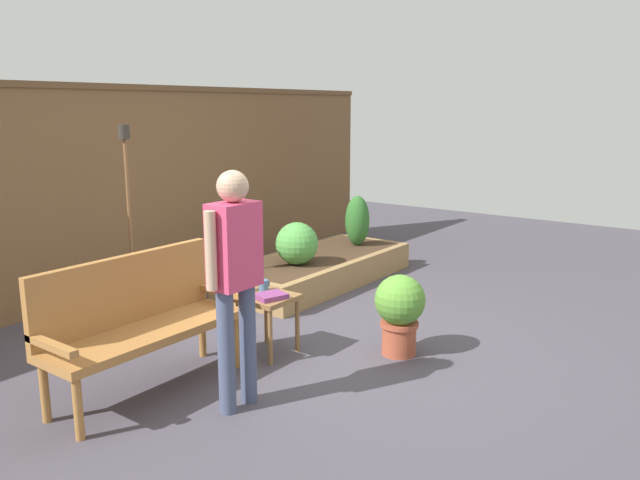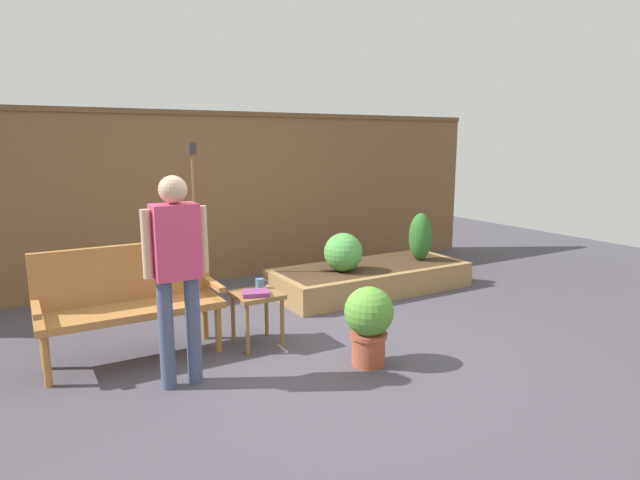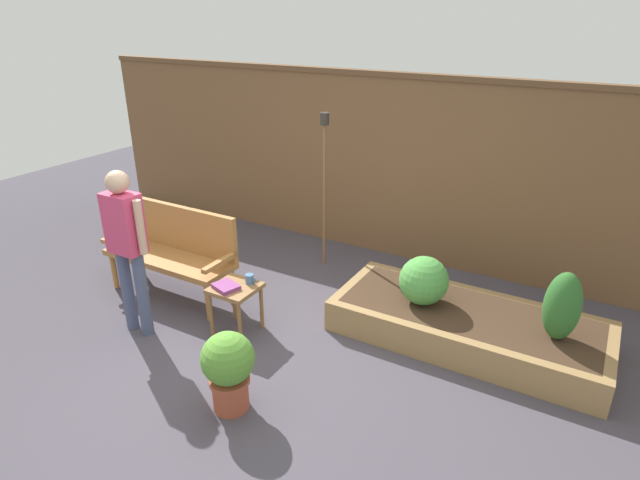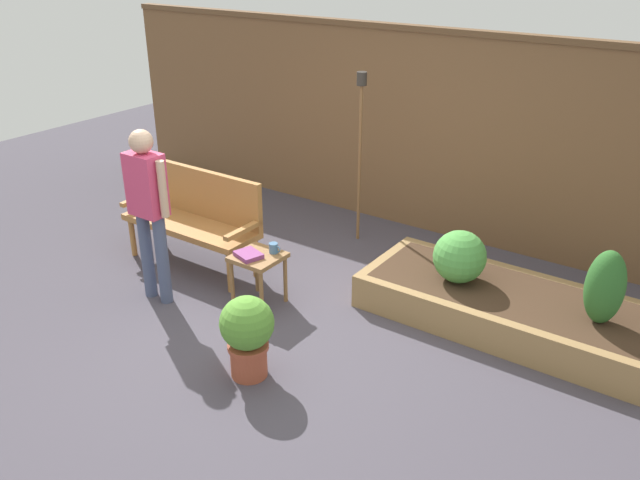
{
  "view_description": "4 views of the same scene",
  "coord_description": "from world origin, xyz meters",
  "px_view_note": "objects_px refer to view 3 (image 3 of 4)",
  "views": [
    {
      "loc": [
        -3.94,
        -2.91,
        1.94
      ],
      "look_at": [
        0.63,
        0.49,
        0.72
      ],
      "focal_mm": 35.28,
      "sensor_mm": 36.0,
      "label": 1
    },
    {
      "loc": [
        -2.17,
        -3.92,
        1.8
      ],
      "look_at": [
        0.33,
        0.35,
        0.87
      ],
      "focal_mm": 29.83,
      "sensor_mm": 36.0,
      "label": 2
    },
    {
      "loc": [
        2.4,
        -3.01,
        2.79
      ],
      "look_at": [
        0.27,
        0.67,
        0.92
      ],
      "focal_mm": 29.67,
      "sensor_mm": 36.0,
      "label": 3
    },
    {
      "loc": [
        2.96,
        -3.59,
        2.98
      ],
      "look_at": [
        0.07,
        0.53,
        0.63
      ],
      "focal_mm": 36.8,
      "sensor_mm": 36.0,
      "label": 4
    }
  ],
  "objects_px": {
    "cup_on_table": "(250,279)",
    "potted_boxwood": "(228,367)",
    "garden_bench": "(174,245)",
    "book_on_table": "(226,287)",
    "side_table": "(235,294)",
    "shrub_near_bench": "(424,281)",
    "tiki_torch": "(324,165)",
    "shrub_far_corner": "(562,306)",
    "person_by_bench": "(127,240)"
  },
  "relations": [
    {
      "from": "cup_on_table",
      "to": "potted_boxwood",
      "type": "distance_m",
      "value": 1.1
    },
    {
      "from": "garden_bench",
      "to": "shrub_far_corner",
      "type": "xyz_separation_m",
      "value": [
        3.65,
        0.59,
        0.06
      ]
    },
    {
      "from": "garden_bench",
      "to": "potted_boxwood",
      "type": "relative_size",
      "value": 2.22
    },
    {
      "from": "cup_on_table",
      "to": "book_on_table",
      "type": "relative_size",
      "value": 0.51
    },
    {
      "from": "side_table",
      "to": "person_by_bench",
      "type": "distance_m",
      "value": 1.07
    },
    {
      "from": "book_on_table",
      "to": "shrub_far_corner",
      "type": "relative_size",
      "value": 0.37
    },
    {
      "from": "tiki_torch",
      "to": "side_table",
      "type": "bearing_deg",
      "value": -89.38
    },
    {
      "from": "shrub_far_corner",
      "to": "person_by_bench",
      "type": "height_order",
      "value": "person_by_bench"
    },
    {
      "from": "shrub_far_corner",
      "to": "tiki_torch",
      "type": "xyz_separation_m",
      "value": [
        -2.65,
        0.79,
        0.61
      ]
    },
    {
      "from": "garden_bench",
      "to": "book_on_table",
      "type": "xyz_separation_m",
      "value": [
        0.97,
        -0.36,
        -0.05
      ]
    },
    {
      "from": "garden_bench",
      "to": "cup_on_table",
      "type": "bearing_deg",
      "value": -9.12
    },
    {
      "from": "person_by_bench",
      "to": "book_on_table",
      "type": "bearing_deg",
      "value": 26.11
    },
    {
      "from": "garden_bench",
      "to": "potted_boxwood",
      "type": "xyz_separation_m",
      "value": [
        1.62,
        -1.14,
        -0.17
      ]
    },
    {
      "from": "garden_bench",
      "to": "shrub_near_bench",
      "type": "relative_size",
      "value": 3.2
    },
    {
      "from": "shrub_far_corner",
      "to": "tiki_torch",
      "type": "relative_size",
      "value": 0.34
    },
    {
      "from": "potted_boxwood",
      "to": "shrub_near_bench",
      "type": "bearing_deg",
      "value": 63.37
    },
    {
      "from": "book_on_table",
      "to": "tiki_torch",
      "type": "distance_m",
      "value": 1.88
    },
    {
      "from": "side_table",
      "to": "person_by_bench",
      "type": "bearing_deg",
      "value": -151.08
    },
    {
      "from": "garden_bench",
      "to": "cup_on_table",
      "type": "xyz_separation_m",
      "value": [
        1.1,
        -0.18,
        -0.02
      ]
    },
    {
      "from": "tiki_torch",
      "to": "person_by_bench",
      "type": "bearing_deg",
      "value": -110.47
    },
    {
      "from": "garden_bench",
      "to": "tiki_torch",
      "type": "bearing_deg",
      "value": 54.05
    },
    {
      "from": "book_on_table",
      "to": "shrub_far_corner",
      "type": "bearing_deg",
      "value": 37.47
    },
    {
      "from": "side_table",
      "to": "person_by_bench",
      "type": "xyz_separation_m",
      "value": [
        -0.81,
        -0.45,
        0.54
      ]
    },
    {
      "from": "side_table",
      "to": "cup_on_table",
      "type": "xyz_separation_m",
      "value": [
        0.09,
        0.12,
        0.13
      ]
    },
    {
      "from": "book_on_table",
      "to": "potted_boxwood",
      "type": "relative_size",
      "value": 0.34
    },
    {
      "from": "book_on_table",
      "to": "tiki_torch",
      "type": "bearing_deg",
      "value": 107.0
    },
    {
      "from": "shrub_near_bench",
      "to": "tiki_torch",
      "type": "height_order",
      "value": "tiki_torch"
    },
    {
      "from": "person_by_bench",
      "to": "cup_on_table",
      "type": "bearing_deg",
      "value": 32.15
    },
    {
      "from": "side_table",
      "to": "cup_on_table",
      "type": "bearing_deg",
      "value": 53.38
    },
    {
      "from": "tiki_torch",
      "to": "shrub_far_corner",
      "type": "bearing_deg",
      "value": -16.59
    },
    {
      "from": "garden_bench",
      "to": "person_by_bench",
      "type": "xyz_separation_m",
      "value": [
        0.21,
        -0.74,
        0.39
      ]
    },
    {
      "from": "shrub_near_bench",
      "to": "shrub_far_corner",
      "type": "distance_m",
      "value": 1.16
    },
    {
      "from": "garden_bench",
      "to": "potted_boxwood",
      "type": "distance_m",
      "value": 1.99
    },
    {
      "from": "garden_bench",
      "to": "person_by_bench",
      "type": "height_order",
      "value": "person_by_bench"
    },
    {
      "from": "garden_bench",
      "to": "person_by_bench",
      "type": "relative_size",
      "value": 0.92
    },
    {
      "from": "side_table",
      "to": "tiki_torch",
      "type": "bearing_deg",
      "value": 90.62
    },
    {
      "from": "potted_boxwood",
      "to": "shrub_near_bench",
      "type": "height_order",
      "value": "shrub_near_bench"
    },
    {
      "from": "book_on_table",
      "to": "side_table",
      "type": "bearing_deg",
      "value": 76.71
    },
    {
      "from": "tiki_torch",
      "to": "person_by_bench",
      "type": "xyz_separation_m",
      "value": [
        -0.79,
        -2.12,
        -0.28
      ]
    },
    {
      "from": "side_table",
      "to": "shrub_far_corner",
      "type": "relative_size",
      "value": 0.8
    },
    {
      "from": "book_on_table",
      "to": "person_by_bench",
      "type": "xyz_separation_m",
      "value": [
        -0.77,
        -0.38,
        0.43
      ]
    },
    {
      "from": "garden_bench",
      "to": "shrub_near_bench",
      "type": "distance_m",
      "value": 2.56
    },
    {
      "from": "potted_boxwood",
      "to": "shrub_near_bench",
      "type": "xyz_separation_m",
      "value": [
        0.87,
        1.73,
        0.15
      ]
    },
    {
      "from": "shrub_far_corner",
      "to": "tiki_torch",
      "type": "bearing_deg",
      "value": 163.41
    },
    {
      "from": "garden_bench",
      "to": "side_table",
      "type": "relative_size",
      "value": 3.0
    },
    {
      "from": "shrub_far_corner",
      "to": "tiki_torch",
      "type": "height_order",
      "value": "tiki_torch"
    },
    {
      "from": "cup_on_table",
      "to": "shrub_near_bench",
      "type": "relative_size",
      "value": 0.25
    },
    {
      "from": "cup_on_table",
      "to": "person_by_bench",
      "type": "distance_m",
      "value": 1.13
    },
    {
      "from": "garden_bench",
      "to": "shrub_near_bench",
      "type": "bearing_deg",
      "value": 13.32
    },
    {
      "from": "potted_boxwood",
      "to": "shrub_near_bench",
      "type": "distance_m",
      "value": 1.94
    }
  ]
}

